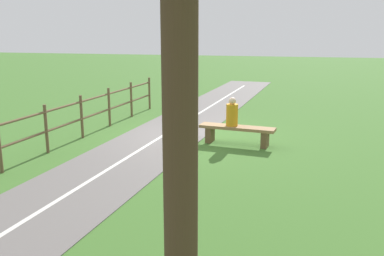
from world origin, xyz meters
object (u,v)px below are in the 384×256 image
object	(u,v)px
bench	(237,132)
bicycle	(186,132)
person_seated	(232,113)
backpack	(177,144)

from	to	relation	value
bench	bicycle	size ratio (longest dim) A/B	1.21
person_seated	bicycle	xyz separation A→B (m)	(1.17, 0.45, -0.47)
bench	person_seated	xyz separation A→B (m)	(0.15, -0.02, 0.49)
person_seated	backpack	world-z (taller)	person_seated
bench	person_seated	world-z (taller)	person_seated
backpack	bicycle	bearing A→B (deg)	-98.00
bench	bicycle	bearing A→B (deg)	24.94
bench	bicycle	world-z (taller)	bicycle
bicycle	backpack	size ratio (longest dim) A/B	4.38
bench	bicycle	distance (m)	1.38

